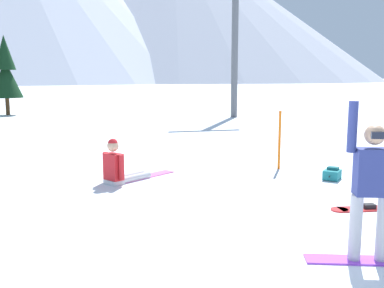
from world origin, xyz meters
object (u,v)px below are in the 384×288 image
object	(u,v)px
loose_snowboard_near_left	(381,208)
ski_lift_tower	(235,24)
snowboarder_midground	(120,167)
trail_marker_pole	(279,140)
backpack_teal	(332,174)
pine_tree_leaning	(5,72)
snowboarder_foreground	(372,188)

from	to	relation	value
loose_snowboard_near_left	ski_lift_tower	xyz separation A→B (m)	(3.41, 16.83, 4.99)
snowboarder_midground	trail_marker_pole	xyz separation A→B (m)	(3.86, 0.47, 0.38)
backpack_teal	ski_lift_tower	distance (m)	15.77
loose_snowboard_near_left	ski_lift_tower	distance (m)	17.89
loose_snowboard_near_left	trail_marker_pole	distance (m)	3.53
backpack_teal	pine_tree_leaning	world-z (taller)	pine_tree_leaning
snowboarder_foreground	loose_snowboard_near_left	distance (m)	2.58
loose_snowboard_near_left	backpack_teal	world-z (taller)	backpack_teal
loose_snowboard_near_left	backpack_teal	xyz separation A→B (m)	(0.40, 2.15, 0.09)
snowboarder_midground	ski_lift_tower	xyz separation A→B (m)	(7.52, 13.85, 4.68)
backpack_teal	pine_tree_leaning	bearing A→B (deg)	115.73
snowboarder_foreground	pine_tree_leaning	size ratio (longest dim) A/B	0.42
snowboarder_midground	loose_snowboard_near_left	xyz separation A→B (m)	(4.11, -2.99, -0.31)
snowboarder_midground	loose_snowboard_near_left	bearing A→B (deg)	-36.01
trail_marker_pole	pine_tree_leaning	size ratio (longest dim) A/B	0.31
backpack_teal	pine_tree_leaning	distance (m)	21.54
pine_tree_leaning	snowboarder_midground	bearing A→B (deg)	-75.46
snowboarder_foreground	loose_snowboard_near_left	size ratio (longest dim) A/B	1.09
snowboarder_midground	ski_lift_tower	world-z (taller)	ski_lift_tower
snowboarder_foreground	backpack_teal	bearing A→B (deg)	63.40
loose_snowboard_near_left	backpack_teal	bearing A→B (deg)	79.49
snowboarder_midground	loose_snowboard_near_left	size ratio (longest dim) A/B	0.93
ski_lift_tower	pine_tree_leaning	bearing A→B (deg)	159.50
snowboarder_midground	ski_lift_tower	bearing A→B (deg)	61.51
loose_snowboard_near_left	pine_tree_leaning	bearing A→B (deg)	112.54
snowboarder_foreground	backpack_teal	xyz separation A→B (m)	(1.99, 3.97, -0.80)
backpack_teal	snowboarder_foreground	bearing A→B (deg)	-116.60
snowboarder_foreground	loose_snowboard_near_left	world-z (taller)	snowboarder_foreground
backpack_teal	trail_marker_pole	distance (m)	1.57
snowboarder_foreground	ski_lift_tower	bearing A→B (deg)	75.00
ski_lift_tower	trail_marker_pole	bearing A→B (deg)	-105.30
snowboarder_foreground	loose_snowboard_near_left	bearing A→B (deg)	48.86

